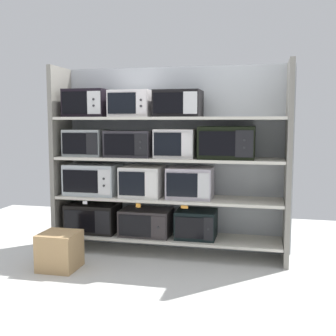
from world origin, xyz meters
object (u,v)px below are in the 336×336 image
microwave_7 (130,144)px  microwave_5 (190,183)px  microwave_0 (93,218)px  microwave_1 (146,222)px  microwave_3 (93,179)px  microwave_9 (227,143)px  microwave_11 (131,104)px  shipping_carton (60,251)px  microwave_2 (196,224)px  microwave_10 (87,103)px  microwave_8 (176,143)px  microwave_6 (86,143)px  microwave_12 (178,104)px  microwave_4 (143,181)px

microwave_7 → microwave_5: bearing=0.0°
microwave_0 → microwave_5: bearing=-0.0°
microwave_1 → microwave_3: microwave_3 is taller
microwave_5 → microwave_9: bearing=0.0°
microwave_0 → microwave_11: bearing=-0.0°
microwave_0 → microwave_11: size_ratio=1.26×
microwave_1 → shipping_carton: bearing=-134.6°
microwave_2 → microwave_10: 1.78m
microwave_8 → microwave_2: bearing=0.0°
microwave_1 → microwave_6: bearing=180.0°
microwave_0 → microwave_8: (0.95, -0.00, 0.85)m
microwave_5 → microwave_10: microwave_10 is taller
microwave_2 → microwave_11: bearing=-180.0°
microwave_0 → microwave_3: microwave_3 is taller
microwave_2 → microwave_3: microwave_3 is taller
microwave_10 → shipping_carton: size_ratio=1.29×
microwave_9 → microwave_10: bearing=-180.0°
microwave_10 → microwave_12: microwave_10 is taller
microwave_0 → microwave_8: 1.27m
microwave_5 → microwave_10: bearing=-180.0°
microwave_2 → microwave_10: size_ratio=0.90×
microwave_11 → microwave_2: bearing=0.0°
microwave_5 → microwave_7: bearing=-180.0°
microwave_10 → microwave_4: bearing=0.0°
microwave_5 → shipping_carton: (-1.17, -0.70, -0.61)m
microwave_0 → microwave_9: size_ratio=0.99×
microwave_2 → microwave_11: microwave_11 is taller
microwave_1 → microwave_10: microwave_10 is taller
microwave_11 → shipping_carton: bearing=-127.0°
microwave_4 → microwave_8: 0.55m
microwave_6 → microwave_10: bearing=-0.1°
microwave_2 → microwave_10: microwave_10 is taller
microwave_4 → microwave_8: microwave_8 is taller
microwave_1 → microwave_6: size_ratio=1.27×
microwave_0 → microwave_7: bearing=-0.0°
microwave_11 → shipping_carton: size_ratio=1.23×
microwave_0 → microwave_8: size_ratio=1.32×
microwave_10 → microwave_9: bearing=0.0°
microwave_3 → shipping_carton: microwave_3 is taller
microwave_7 → microwave_10: microwave_10 is taller
microwave_1 → microwave_9: size_ratio=0.96×
microwave_7 → microwave_1: bearing=-0.0°
microwave_7 → shipping_carton: microwave_7 is taller
microwave_2 → microwave_4: 0.74m
microwave_5 → microwave_7: 0.78m
microwave_9 → shipping_carton: microwave_9 is taller
microwave_10 → microwave_8: bearing=-0.0°
microwave_12 → microwave_0: bearing=-180.0°
microwave_7 → microwave_0: bearing=180.0°
microwave_2 → microwave_3: 1.25m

